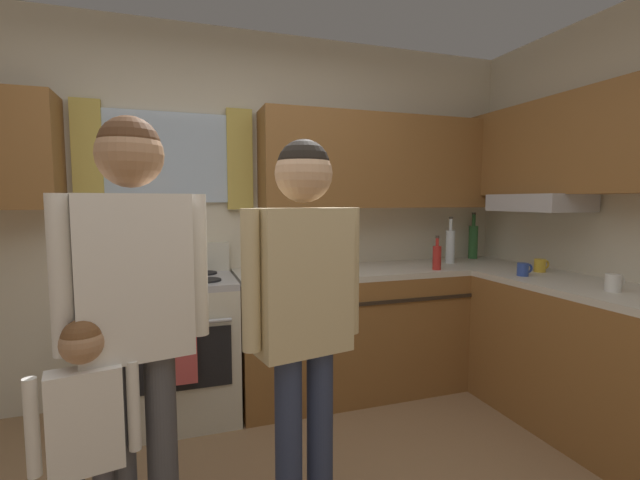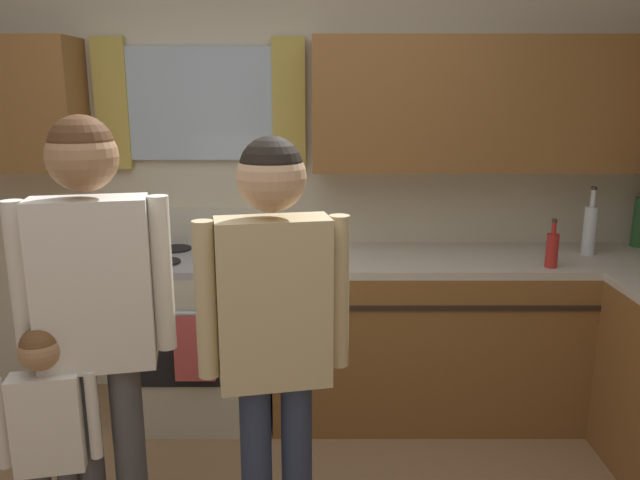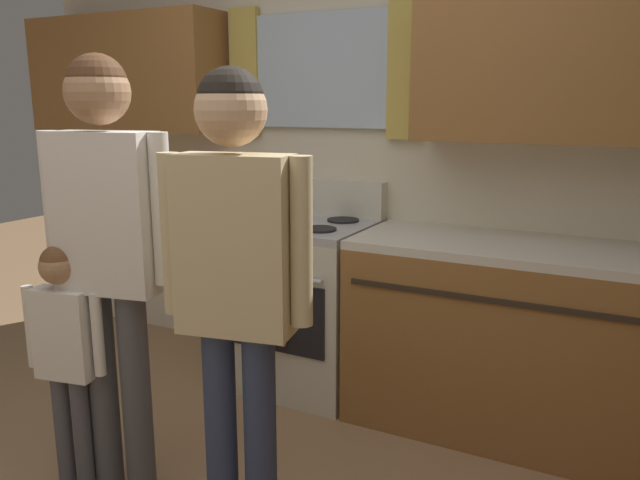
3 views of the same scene
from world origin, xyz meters
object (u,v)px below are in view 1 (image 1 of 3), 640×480
at_px(mug_cobalt_blue, 523,269).
at_px(small_child, 86,430).
at_px(stove_oven, 179,345).
at_px(adult_in_plaid, 304,296).
at_px(mug_mustard_yellow, 540,265).
at_px(bottle_tall_clear, 450,245).
at_px(bottle_sauce_red, 437,257).
at_px(bottle_wine_green, 473,241).
at_px(adult_holding_child, 135,294).
at_px(mug_ceramic_white, 614,283).

height_order(mug_cobalt_blue, small_child, small_child).
distance_m(stove_oven, adult_in_plaid, 1.46).
relative_size(mug_cobalt_blue, adult_in_plaid, 0.07).
bearing_deg(mug_mustard_yellow, mug_cobalt_blue, -159.11).
bearing_deg(small_child, bottle_tall_clear, 29.54).
bearing_deg(small_child, adult_in_plaid, 2.57).
relative_size(stove_oven, adult_in_plaid, 0.68).
bearing_deg(bottle_sauce_red, mug_cobalt_blue, -44.97).
bearing_deg(bottle_wine_green, adult_holding_child, -151.08).
bearing_deg(bottle_tall_clear, small_child, -150.46).
bearing_deg(mug_mustard_yellow, bottle_tall_clear, 121.41).
bearing_deg(mug_ceramic_white, mug_mustard_yellow, 77.72).
bearing_deg(small_child, bottle_sauce_red, 27.67).
xyz_separation_m(mug_ceramic_white, small_child, (-2.57, -0.14, -0.32)).
xyz_separation_m(mug_cobalt_blue, small_child, (-2.47, -0.69, -0.31)).
relative_size(bottle_tall_clear, adult_holding_child, 0.22).
relative_size(stove_oven, adult_holding_child, 0.65).
bearing_deg(bottle_wine_green, mug_cobalt_blue, -106.58).
distance_m(mug_mustard_yellow, mug_ceramic_white, 0.65).
bearing_deg(adult_holding_child, small_child, -147.35).
distance_m(mug_ceramic_white, small_child, 2.59).
distance_m(stove_oven, adult_holding_child, 1.35).
bearing_deg(mug_ceramic_white, bottle_tall_clear, 99.68).
xyz_separation_m(bottle_tall_clear, mug_ceramic_white, (0.20, -1.20, -0.09)).
relative_size(stove_oven, bottle_sauce_red, 4.48).
xyz_separation_m(bottle_tall_clear, mug_cobalt_blue, (0.11, -0.65, -0.10)).
bearing_deg(bottle_tall_clear, adult_holding_child, -150.69).
xyz_separation_m(mug_cobalt_blue, adult_holding_child, (-2.31, -0.59, 0.12)).
xyz_separation_m(stove_oven, adult_holding_child, (-0.14, -1.20, 0.60)).
relative_size(bottle_tall_clear, small_child, 0.36).
xyz_separation_m(stove_oven, mug_ceramic_white, (2.27, -1.16, 0.48)).
bearing_deg(bottle_sauce_red, mug_ceramic_white, -62.44).
relative_size(bottle_wine_green, mug_ceramic_white, 3.14).
distance_m(bottle_wine_green, adult_in_plaid, 2.45).
xyz_separation_m(bottle_wine_green, adult_in_plaid, (-1.95, -1.48, -0.03)).
bearing_deg(mug_cobalt_blue, adult_in_plaid, -158.98).
xyz_separation_m(adult_in_plaid, small_child, (-0.77, -0.03, -0.39)).
distance_m(mug_mustard_yellow, mug_cobalt_blue, 0.25).
distance_m(mug_cobalt_blue, mug_ceramic_white, 0.56).
bearing_deg(mug_ceramic_white, small_child, -176.85).
height_order(adult_holding_child, small_child, adult_holding_child).
relative_size(bottle_wine_green, bottle_sauce_red, 1.60).
relative_size(mug_mustard_yellow, mug_ceramic_white, 0.96).
distance_m(stove_oven, bottle_wine_green, 2.50).
height_order(mug_ceramic_white, adult_in_plaid, adult_in_plaid).
bearing_deg(small_child, stove_oven, 77.08).
bearing_deg(adult_in_plaid, mug_cobalt_blue, 21.02).
distance_m(bottle_tall_clear, mug_cobalt_blue, 0.67).
relative_size(mug_mustard_yellow, adult_in_plaid, 0.07).
xyz_separation_m(bottle_wine_green, bottle_sauce_red, (-0.64, -0.43, -0.06)).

